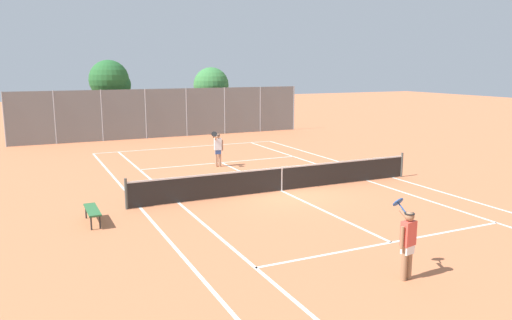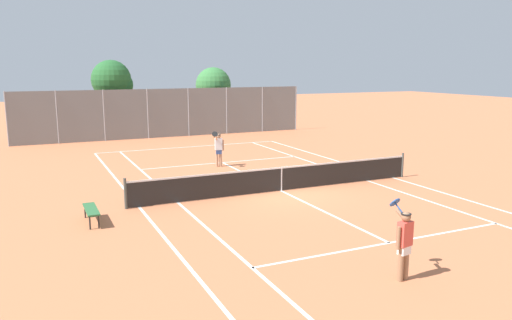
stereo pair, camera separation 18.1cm
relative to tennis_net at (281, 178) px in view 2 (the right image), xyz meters
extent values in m
plane|color=#C67047|center=(0.00, 0.00, -0.51)|extent=(120.00, 120.00, 0.00)
cube|color=silver|center=(0.00, 11.90, -0.51)|extent=(11.00, 0.10, 0.01)
cube|color=silver|center=(-5.50, 0.00, -0.51)|extent=(0.10, 23.80, 0.01)
cube|color=silver|center=(5.50, 0.00, -0.51)|extent=(0.10, 23.80, 0.01)
cube|color=silver|center=(-4.13, 0.00, -0.51)|extent=(0.10, 23.80, 0.01)
cube|color=silver|center=(4.13, 0.00, -0.51)|extent=(0.10, 23.80, 0.01)
cube|color=silver|center=(0.00, -6.40, -0.51)|extent=(8.26, 0.10, 0.01)
cube|color=silver|center=(0.00, 6.40, -0.51)|extent=(8.26, 0.10, 0.01)
cube|color=silver|center=(0.00, 0.00, -0.51)|extent=(0.10, 12.80, 0.01)
cylinder|color=#474C47|center=(-5.95, 0.00, 0.03)|extent=(0.10, 0.10, 1.07)
cylinder|color=#474C47|center=(5.95, 0.00, 0.03)|extent=(0.10, 0.10, 1.07)
cube|color=black|center=(0.00, 0.00, -0.04)|extent=(11.90, 0.02, 0.89)
cube|color=white|center=(0.00, 0.00, 0.41)|extent=(11.90, 0.03, 0.06)
cube|color=white|center=(0.00, 0.00, -0.06)|extent=(0.05, 0.03, 0.89)
cylinder|color=#936B4C|center=(-1.40, -8.47, -0.10)|extent=(0.13, 0.13, 0.82)
cylinder|color=#936B4C|center=(-1.23, -8.43, -0.10)|extent=(0.13, 0.13, 0.82)
cube|color=white|center=(-1.31, -8.45, 0.23)|extent=(0.31, 0.23, 0.24)
cube|color=#D84C3F|center=(-1.31, -8.45, 0.59)|extent=(0.37, 0.26, 0.56)
sphere|color=#936B4C|center=(-1.31, -8.45, 0.98)|extent=(0.22, 0.22, 0.22)
cylinder|color=black|center=(-1.31, -8.45, 1.05)|extent=(0.23, 0.23, 0.02)
cylinder|color=#936B4C|center=(-1.53, -8.49, 0.53)|extent=(0.08, 0.08, 0.52)
cylinder|color=#936B4C|center=(-1.21, -8.28, 0.88)|extent=(0.17, 0.46, 0.35)
cylinder|color=#1E4C99|center=(-1.14, -8.00, 1.04)|extent=(0.08, 0.25, 0.22)
cylinder|color=#1E4C99|center=(-1.16, -7.89, 1.15)|extent=(0.31, 0.25, 0.23)
cylinder|color=tan|center=(-0.43, 5.52, -0.10)|extent=(0.13, 0.13, 0.82)
cylinder|color=tan|center=(-0.61, 5.55, -0.10)|extent=(0.13, 0.13, 0.82)
cube|color=#334C8C|center=(-0.52, 5.54, 0.23)|extent=(0.31, 0.23, 0.24)
cube|color=white|center=(-0.52, 5.54, 0.59)|extent=(0.37, 0.26, 0.56)
sphere|color=tan|center=(-0.52, 5.54, 0.98)|extent=(0.22, 0.22, 0.22)
cylinder|color=black|center=(-0.52, 5.54, 1.05)|extent=(0.23, 0.23, 0.02)
cylinder|color=tan|center=(-0.30, 5.50, 0.53)|extent=(0.08, 0.08, 0.52)
cylinder|color=tan|center=(-0.67, 5.42, 0.88)|extent=(0.16, 0.46, 0.35)
cylinder|color=black|center=(-0.84, 5.19, 1.04)|extent=(0.08, 0.25, 0.22)
cylinder|color=black|center=(-0.87, 5.07, 1.15)|extent=(0.31, 0.24, 0.23)
sphere|color=#D1DB33|center=(4.95, 3.45, -0.48)|extent=(0.07, 0.07, 0.07)
cube|color=#2D6638|center=(-7.20, -1.13, -0.07)|extent=(0.36, 1.50, 0.05)
cylinder|color=#262626|center=(-7.07, -0.49, -0.30)|extent=(0.05, 0.05, 0.41)
cylinder|color=#262626|center=(-7.07, -1.77, -0.30)|extent=(0.05, 0.05, 0.41)
cylinder|color=#262626|center=(-7.32, -0.49, -0.30)|extent=(0.05, 0.05, 0.41)
cylinder|color=#262626|center=(-7.32, -1.77, -0.30)|extent=(0.05, 0.05, 0.41)
cylinder|color=gray|center=(-9.90, 16.58, 1.15)|extent=(0.08, 0.08, 3.31)
cylinder|color=gray|center=(-7.07, 16.58, 1.15)|extent=(0.08, 0.08, 3.31)
cylinder|color=gray|center=(-4.24, 16.58, 1.15)|extent=(0.08, 0.08, 3.31)
cylinder|color=gray|center=(-1.41, 16.58, 1.15)|extent=(0.08, 0.08, 3.31)
cylinder|color=gray|center=(1.41, 16.58, 1.15)|extent=(0.08, 0.08, 3.31)
cylinder|color=gray|center=(4.24, 16.58, 1.15)|extent=(0.08, 0.08, 3.31)
cylinder|color=gray|center=(7.07, 16.58, 1.15)|extent=(0.08, 0.08, 3.31)
cylinder|color=gray|center=(9.90, 16.58, 1.15)|extent=(0.08, 0.08, 3.31)
cube|color=slate|center=(0.00, 16.58, 1.15)|extent=(19.80, 0.02, 3.27)
cylinder|color=brown|center=(-3.39, 18.48, 0.96)|extent=(0.24, 0.24, 2.94)
sphere|color=#26602D|center=(-3.39, 18.48, 3.37)|extent=(2.67, 2.67, 2.67)
sphere|color=#26602D|center=(-2.87, 18.39, 3.04)|extent=(1.84, 1.84, 1.84)
cylinder|color=brown|center=(4.16, 19.08, 0.72)|extent=(0.20, 0.20, 2.46)
sphere|color=#387A3D|center=(4.16, 19.08, 2.88)|extent=(2.65, 2.65, 2.65)
sphere|color=#387A3D|center=(4.50, 18.97, 2.55)|extent=(1.64, 1.64, 1.64)
camera|label=1|loc=(-8.93, -16.62, 4.25)|focal=35.00mm
camera|label=2|loc=(-8.77, -16.69, 4.25)|focal=35.00mm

